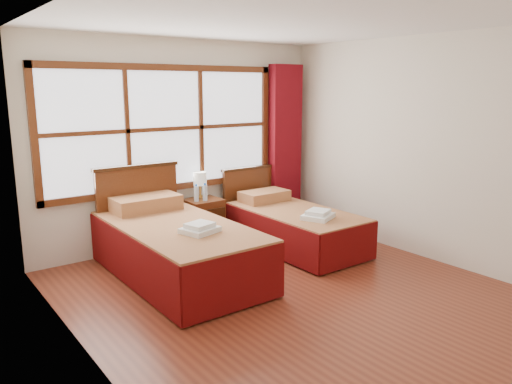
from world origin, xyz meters
TOP-DOWN VIEW (x-y plane):
  - floor at (0.00, 0.00)m, footprint 4.50×4.50m
  - ceiling at (0.00, 0.00)m, footprint 4.50×4.50m
  - wall_back at (0.00, 2.25)m, footprint 4.00×0.00m
  - wall_left at (-2.00, 0.00)m, footprint 0.00×4.50m
  - wall_right at (2.00, 0.00)m, footprint 0.00×4.50m
  - window at (-0.25, 2.21)m, footprint 3.16×0.06m
  - curtain at (1.60, 2.11)m, footprint 0.50×0.16m
  - bed_left at (-0.69, 1.20)m, footprint 1.13×2.19m
  - bed_right at (0.98, 1.20)m, footprint 0.95×1.97m
  - nightstand at (0.14, 1.99)m, footprint 0.44×0.44m
  - towels_left at (-0.65, 0.74)m, footprint 0.40×0.37m
  - towels_right at (0.93, 0.69)m, footprint 0.44×0.42m
  - lamp at (0.17, 2.13)m, footprint 0.17×0.17m
  - bottle_near at (0.02, 1.95)m, footprint 0.06×0.06m
  - bottle_far at (0.13, 1.93)m, footprint 0.06×0.06m

SIDE VIEW (x-z plane):
  - floor at x=0.00m, z-range 0.00..0.00m
  - bed_right at x=0.98m, z-range -0.18..0.74m
  - nightstand at x=0.14m, z-range 0.00..0.59m
  - bed_left at x=-0.69m, z-range -0.22..0.88m
  - towels_right at x=0.93m, z-range 0.48..0.59m
  - towels_left at x=-0.65m, z-range 0.58..0.68m
  - bottle_near at x=0.02m, z-range 0.58..0.80m
  - bottle_far at x=0.13m, z-range 0.58..0.81m
  - lamp at x=0.17m, z-range 0.66..1.00m
  - curtain at x=1.60m, z-range 0.02..2.32m
  - wall_back at x=0.00m, z-range -0.70..3.30m
  - wall_left at x=-2.00m, z-range -0.95..3.55m
  - wall_right at x=2.00m, z-range -0.95..3.55m
  - window at x=-0.25m, z-range 0.72..2.28m
  - ceiling at x=0.00m, z-range 2.60..2.60m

